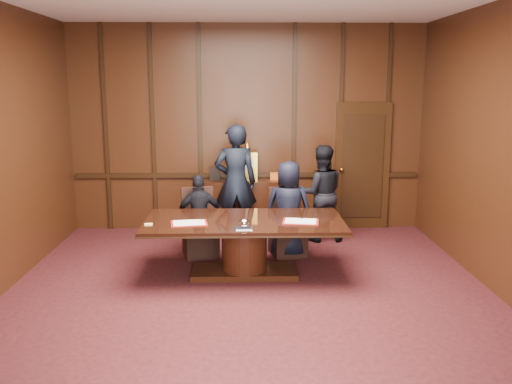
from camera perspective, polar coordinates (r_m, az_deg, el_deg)
The scene contains 13 objects.
room at distance 5.99m, azimuth -0.11°, elevation 3.72°, with size 7.00×7.04×3.50m.
sideboard at distance 9.29m, azimuth -0.91°, elevation -1.24°, with size 1.60×0.45×1.54m.
conference_table at distance 7.19m, azimuth -1.24°, elevation -4.86°, with size 2.62×1.32×0.76m.
folder_left at distance 6.97m, azimuth -7.06°, elevation -3.28°, with size 0.50×0.39×0.02m.
folder_right at distance 7.02m, azimuth 4.72°, elevation -3.12°, with size 0.50×0.39×0.02m.
inkstand at distance 6.67m, azimuth -1.25°, elevation -3.44°, with size 0.20×0.14×0.12m.
notepad at distance 7.00m, azimuth -11.25°, elevation -3.36°, with size 0.10×0.07×0.01m, color #FDDE7C.
chair_left at distance 8.12m, azimuth -5.90°, elevation -4.59°, with size 0.59×0.59×0.99m.
chair_right at distance 8.12m, azimuth 3.32°, elevation -4.55°, with size 0.58×0.58×0.99m.
signatory_left at distance 7.96m, azimuth -5.94°, elevation -2.53°, with size 0.72×0.30×1.22m, color black.
signatory_right at distance 7.94m, azimuth 3.44°, elevation -1.79°, with size 0.70×0.45×1.42m, color black.
witness_left at distance 8.78m, azimuth -2.16°, elevation 1.04°, with size 0.69×0.45×1.88m, color black.
witness_right at distance 8.77m, azimuth 6.85°, elevation -0.13°, with size 0.76×0.59×1.56m, color black.
Camera 1 is at (-0.06, -5.80, 2.54)m, focal length 38.00 mm.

